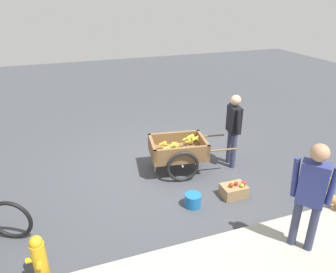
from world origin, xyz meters
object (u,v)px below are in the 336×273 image
vendor_person (234,125)px  bystander_person (311,191)px  fire_hydrant (39,258)px  dog (330,198)px  fruit_cart (178,151)px  mixed_fruit_crate (234,190)px  plastic_bucket (193,200)px  apple_crate (316,180)px

vendor_person → bystander_person: (0.35, 2.54, 0.11)m
vendor_person → fire_hydrant: size_ratio=2.30×
dog → fire_hydrant: (4.49, -0.17, 0.06)m
dog → fire_hydrant: fire_hydrant is taller
dog → fire_hydrant: 4.49m
fruit_cart → mixed_fruit_crate: size_ratio=3.96×
fire_hydrant → mixed_fruit_crate: (-3.24, -0.75, -0.21)m
fruit_cart → plastic_bucket: 1.28m
vendor_person → apple_crate: size_ratio=3.50×
vendor_person → fire_hydrant: bearing=25.4°
apple_crate → mixed_fruit_crate: bearing=-8.5°
plastic_bucket → mixed_fruit_crate: bearing=-178.5°
fire_hydrant → apple_crate: size_ratio=1.52×
mixed_fruit_crate → fire_hydrant: bearing=13.1°
vendor_person → bystander_person: size_ratio=0.90×
fire_hydrant → mixed_fruit_crate: fire_hydrant is taller
fruit_cart → plastic_bucket: size_ratio=6.21×
dog → fruit_cart: bearing=-48.9°
fruit_cart → mixed_fruit_crate: fruit_cart is taller
fruit_cart → apple_crate: 2.67m
dog → bystander_person: bystander_person is taller
fruit_cart → plastic_bucket: fruit_cart is taller
fruit_cart → bystander_person: 2.87m
fire_hydrant → fruit_cart: bearing=-143.4°
vendor_person → plastic_bucket: size_ratio=5.49×
fruit_cart → dog: fruit_cart is taller
vendor_person → dog: vendor_person is taller
apple_crate → bystander_person: bearing=41.0°
fire_hydrant → apple_crate: (-4.86, -0.51, -0.21)m
vendor_person → bystander_person: bearing=82.0°
fruit_cart → fire_hydrant: fruit_cart is taller
dog → apple_crate: (-0.37, -0.68, -0.14)m
fruit_cart → mixed_fruit_crate: (-0.61, 1.20, -0.32)m
plastic_bucket → apple_crate: (-2.43, 0.22, 0.01)m
plastic_bucket → apple_crate: size_ratio=0.64×
apple_crate → plastic_bucket: bearing=-5.2°
vendor_person → apple_crate: 1.86m
fire_hydrant → mixed_fruit_crate: bearing=-166.9°
plastic_bucket → bystander_person: size_ratio=0.16×
fire_hydrant → plastic_bucket: (-2.43, -0.73, -0.22)m
plastic_bucket → fruit_cart: bearing=-99.4°
fruit_cart → plastic_bucket: bearing=80.6°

